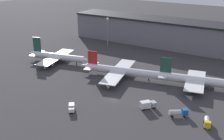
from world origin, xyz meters
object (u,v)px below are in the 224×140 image
object	(u,v)px
service_vehicle_2	(207,122)
service_vehicle_3	(179,112)
airplane_0	(57,57)
airplane_1	(121,71)
service_vehicle_0	(72,107)
service_vehicle_1	(147,104)
airplane_2	(199,81)

from	to	relation	value
service_vehicle_2	service_vehicle_3	world-z (taller)	service_vehicle_3
airplane_0	airplane_1	xyz separation A→B (m)	(43.41, -0.49, 0.01)
airplane_1	service_vehicle_3	world-z (taller)	airplane_1
airplane_1	airplane_0	bearing A→B (deg)	167.63
airplane_0	service_vehicle_0	distance (m)	60.05
airplane_0	airplane_1	world-z (taller)	airplane_0
service_vehicle_1	airplane_2	bearing A→B (deg)	19.52
service_vehicle_0	service_vehicle_2	bearing A→B (deg)	70.79
airplane_1	service_vehicle_1	bearing A→B (deg)	-54.46
service_vehicle_0	service_vehicle_2	world-z (taller)	service_vehicle_2
airplane_0	airplane_2	world-z (taller)	airplane_0
service_vehicle_0	airplane_0	bearing A→B (deg)	-171.42
airplane_2	service_vehicle_3	world-z (taller)	airplane_2
service_vehicle_1	service_vehicle_3	bearing A→B (deg)	-47.09
airplane_2	service_vehicle_2	distance (m)	34.10
service_vehicle_3	service_vehicle_0	bearing A→B (deg)	171.02
service_vehicle_1	service_vehicle_3	world-z (taller)	service_vehicle_1
service_vehicle_1	airplane_0	bearing A→B (deg)	111.22
airplane_1	service_vehicle_0	distance (m)	40.74
airplane_0	service_vehicle_0	bearing A→B (deg)	-55.05
service_vehicle_0	service_vehicle_3	distance (m)	41.79
airplane_1	airplane_2	distance (m)	37.98
service_vehicle_0	service_vehicle_3	xyz separation A→B (m)	(37.74, 17.93, 0.21)
service_vehicle_0	service_vehicle_3	size ratio (longest dim) A/B	0.74
service_vehicle_0	service_vehicle_1	world-z (taller)	service_vehicle_1
airplane_2	service_vehicle_2	size ratio (longest dim) A/B	7.67
airplane_2	service_vehicle_3	xyz separation A→B (m)	(0.84, -30.66, -1.70)
airplane_1	service_vehicle_2	bearing A→B (deg)	-37.77
airplane_0	airplane_2	bearing A→B (deg)	-6.47
airplane_1	service_vehicle_1	size ratio (longest dim) A/B	6.92
airplane_0	service_vehicle_2	world-z (taller)	airplane_0
service_vehicle_2	airplane_0	bearing A→B (deg)	-120.03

